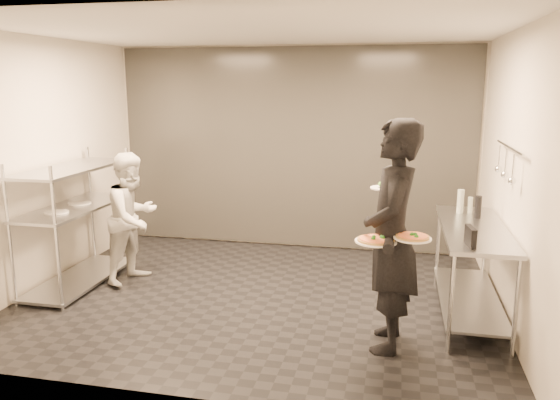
% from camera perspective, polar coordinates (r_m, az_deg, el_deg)
% --- Properties ---
extents(room_shell, '(5.00, 4.00, 2.80)m').
position_cam_1_polar(room_shell, '(6.81, 0.10, 4.63)').
color(room_shell, black).
rests_on(room_shell, ground).
extents(pass_rack, '(0.60, 1.60, 1.50)m').
position_cam_1_polar(pass_rack, '(6.66, -20.56, -1.84)').
color(pass_rack, silver).
rests_on(pass_rack, ground).
extents(prep_counter, '(0.60, 1.80, 0.92)m').
position_cam_1_polar(prep_counter, '(5.72, 19.41, -5.46)').
color(prep_counter, silver).
rests_on(prep_counter, ground).
extents(utensil_rail, '(0.07, 1.20, 0.31)m').
position_cam_1_polar(utensil_rail, '(5.57, 22.60, 3.55)').
color(utensil_rail, silver).
rests_on(utensil_rail, room_shell).
extents(waiter, '(0.48, 0.73, 2.01)m').
position_cam_1_polar(waiter, '(4.76, 11.57, -3.75)').
color(waiter, black).
rests_on(waiter, ground).
extents(chef, '(0.75, 0.87, 1.52)m').
position_cam_1_polar(chef, '(6.55, -15.11, -1.79)').
color(chef, silver).
rests_on(chef, ground).
extents(pizza_plate_near, '(0.35, 0.35, 0.05)m').
position_cam_1_polar(pizza_plate_near, '(4.60, 9.98, -4.15)').
color(pizza_plate_near, white).
rests_on(pizza_plate_near, waiter).
extents(pizza_plate_far, '(0.31, 0.31, 0.05)m').
position_cam_1_polar(pizza_plate_far, '(4.58, 13.69, -3.79)').
color(pizza_plate_far, white).
rests_on(pizza_plate_far, waiter).
extents(salad_plate, '(0.26, 0.26, 0.07)m').
position_cam_1_polar(salad_plate, '(4.99, 10.87, 1.46)').
color(salad_plate, white).
rests_on(salad_plate, waiter).
extents(pos_monitor, '(0.08, 0.24, 0.17)m').
position_cam_1_polar(pos_monitor, '(4.94, 19.28, -3.61)').
color(pos_monitor, black).
rests_on(pos_monitor, prep_counter).
extents(bottle_green, '(0.07, 0.07, 0.25)m').
position_cam_1_polar(bottle_green, '(6.15, 18.34, -0.13)').
color(bottle_green, '#96A294').
rests_on(bottle_green, prep_counter).
extents(bottle_clear, '(0.05, 0.05, 0.17)m').
position_cam_1_polar(bottle_clear, '(6.19, 19.25, -0.50)').
color(bottle_clear, '#96A294').
rests_on(bottle_clear, prep_counter).
extents(bottle_dark, '(0.07, 0.07, 0.23)m').
position_cam_1_polar(bottle_dark, '(5.97, 19.98, -0.70)').
color(bottle_dark, black).
rests_on(bottle_dark, prep_counter).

